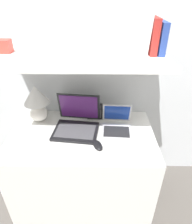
% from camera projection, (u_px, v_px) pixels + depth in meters
% --- Properties ---
extents(wall_back, '(6.00, 0.05, 2.40)m').
position_uv_depth(wall_back, '(83.00, 51.00, 1.52)').
color(wall_back, silver).
rests_on(wall_back, ground_plane).
extents(desk, '(1.06, 0.63, 0.70)m').
position_uv_depth(desk, '(83.00, 167.00, 1.65)').
color(desk, white).
rests_on(desk, ground_plane).
extents(back_riser, '(1.06, 0.04, 1.24)m').
position_uv_depth(back_riser, '(85.00, 118.00, 1.79)').
color(back_riser, silver).
rests_on(back_riser, ground_plane).
extents(shelf, '(1.06, 0.57, 0.03)m').
position_uv_depth(shelf, '(79.00, 55.00, 1.23)').
color(shelf, white).
rests_on(shelf, back_riser).
extents(table_lamp, '(0.20, 0.20, 0.30)m').
position_uv_depth(table_lamp, '(37.00, 100.00, 1.53)').
color(table_lamp, white).
rests_on(table_lamp, desk).
extents(laptop_large, '(0.35, 0.33, 0.25)m').
position_uv_depth(laptop_large, '(77.00, 123.00, 1.49)').
color(laptop_large, black).
rests_on(laptop_large, desk).
extents(laptop_small, '(0.23, 0.26, 0.18)m').
position_uv_depth(laptop_small, '(117.00, 126.00, 1.48)').
color(laptop_small, silver).
rests_on(laptop_small, desk).
extents(computer_mouse, '(0.09, 0.12, 0.03)m').
position_uv_depth(computer_mouse, '(98.00, 145.00, 1.33)').
color(computer_mouse, black).
rests_on(computer_mouse, desk).
extents(router_box, '(0.12, 0.08, 0.11)m').
position_uv_depth(router_box, '(95.00, 111.00, 1.63)').
color(router_box, black).
rests_on(router_box, desk).
extents(book_blue, '(0.04, 0.18, 0.18)m').
position_uv_depth(book_blue, '(160.00, 38.00, 1.17)').
color(book_blue, '#284293').
rests_on(book_blue, shelf).
extents(book_red, '(0.04, 0.17, 0.20)m').
position_uv_depth(book_red, '(153.00, 36.00, 1.16)').
color(book_red, '#A82823').
rests_on(book_red, shelf).
extents(book_white, '(0.05, 0.13, 0.23)m').
position_uv_depth(book_white, '(145.00, 34.00, 1.15)').
color(book_white, silver).
rests_on(book_white, shelf).
extents(shelf_gadget, '(0.09, 0.07, 0.08)m').
position_uv_depth(shelf_gadget, '(4.00, 46.00, 1.20)').
color(shelf_gadget, '#CC3D33').
rests_on(shelf_gadget, shelf).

